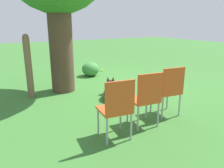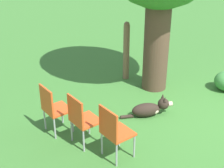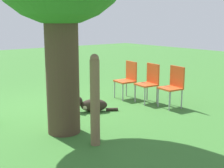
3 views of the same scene
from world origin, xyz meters
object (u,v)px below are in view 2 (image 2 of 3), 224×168
(fence_post, at_px, (126,51))
(red_chair_2, at_px, (53,107))
(red_chair_0, at_px, (114,130))
(dog, at_px, (150,109))
(red_chair_1, at_px, (81,118))

(fence_post, distance_m, red_chair_2, 2.74)
(red_chair_0, bearing_deg, dog, 22.88)
(fence_post, height_order, red_chair_1, fence_post)
(dog, relative_size, red_chair_2, 1.01)
(red_chair_2, bearing_deg, red_chair_0, -71.77)
(red_chair_1, bearing_deg, dog, -1.27)
(red_chair_1, height_order, red_chair_2, same)
(dog, bearing_deg, fence_post, 90.98)
(dog, bearing_deg, red_chair_0, -131.58)
(dog, height_order, fence_post, fence_post)
(red_chair_0, bearing_deg, red_chair_2, 108.23)
(fence_post, xyz_separation_m, red_chair_2, (-2.63, -0.71, -0.20))
(dog, relative_size, red_chair_0, 1.01)
(red_chair_1, xyz_separation_m, red_chair_2, (-0.13, 0.63, 0.00))
(red_chair_1, bearing_deg, red_chair_0, -71.77)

